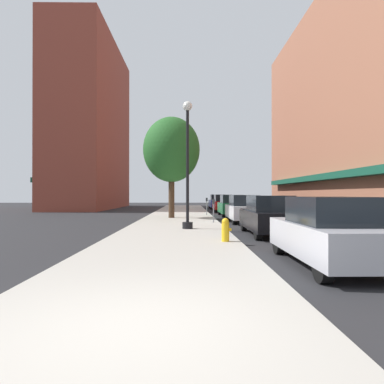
{
  "coord_description": "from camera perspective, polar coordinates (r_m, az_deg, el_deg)",
  "views": [
    {
      "loc": [
        0.61,
        -4.17,
        1.73
      ],
      "look_at": [
        0.87,
        17.51,
        1.85
      ],
      "focal_mm": 31.97,
      "sensor_mm": 36.0,
      "label": 1
    }
  ],
  "objects": [
    {
      "name": "tree_near",
      "position": [
        23.27,
        -3.44,
        7.02
      ],
      "size": [
        3.82,
        3.82,
        6.8
      ],
      "color": "#422D1E",
      "rests_on": "sidewalk_slab"
    },
    {
      "name": "car_green",
      "position": [
        26.81,
        6.58,
        -2.28
      ],
      "size": [
        1.8,
        4.3,
        1.66
      ],
      "rotation": [
        0.0,
        0.0,
        -0.0
      ],
      "color": "black",
      "rests_on": "ground"
    },
    {
      "name": "fire_hydrant",
      "position": [
        11.66,
        5.61,
        -6.26
      ],
      "size": [
        0.33,
        0.26,
        0.79
      ],
      "color": "gold",
      "rests_on": "sidewalk_slab"
    },
    {
      "name": "building_far_background",
      "position": [
        43.55,
        -16.44,
        10.48
      ],
      "size": [
        6.8,
        18.0,
        19.79
      ],
      "color": "brown",
      "rests_on": "ground"
    },
    {
      "name": "car_silver",
      "position": [
        8.86,
        21.94,
        -6.25
      ],
      "size": [
        1.8,
        4.3,
        1.66
      ],
      "rotation": [
        0.0,
        0.0,
        -0.01
      ],
      "color": "black",
      "rests_on": "ground"
    },
    {
      "name": "car_blue",
      "position": [
        39.25,
        4.26,
        -1.66
      ],
      "size": [
        1.8,
        4.3,
        1.66
      ],
      "rotation": [
        0.0,
        0.0,
        -0.0
      ],
      "color": "black",
      "rests_on": "ground"
    },
    {
      "name": "parking_meter_near",
      "position": [
        26.09,
        2.47,
        -2.03
      ],
      "size": [
        0.14,
        0.09,
        1.31
      ],
      "color": "slate",
      "rests_on": "sidewalk_slab"
    },
    {
      "name": "car_red",
      "position": [
        33.26,
        5.16,
        -1.9
      ],
      "size": [
        1.8,
        4.3,
        1.66
      ],
      "rotation": [
        0.0,
        0.0,
        0.02
      ],
      "color": "black",
      "rests_on": "ground"
    },
    {
      "name": "sidewalk_slab",
      "position": [
        23.24,
        -2.2,
        -4.43
      ],
      "size": [
        4.8,
        50.0,
        0.12
      ],
      "primitive_type": "cube",
      "color": "#A8A399",
      "rests_on": "ground"
    },
    {
      "name": "parking_meter_far",
      "position": [
        19.22,
        3.61,
        -2.64
      ],
      "size": [
        0.14,
        0.09,
        1.31
      ],
      "color": "slate",
      "rests_on": "sidewalk_slab"
    },
    {
      "name": "car_white",
      "position": [
        20.92,
        8.64,
        -2.83
      ],
      "size": [
        1.8,
        4.3,
        1.66
      ],
      "rotation": [
        0.0,
        0.0,
        0.0
      ],
      "color": "black",
      "rests_on": "ground"
    },
    {
      "name": "ground_plane",
      "position": [
        22.5,
        8.0,
        -4.72
      ],
      "size": [
        90.0,
        90.0,
        0.0
      ],
      "primitive_type": "plane",
      "color": "#232326"
    },
    {
      "name": "building_right_brick",
      "position": [
        30.89,
        28.05,
        14.49
      ],
      "size": [
        6.8,
        40.0,
        19.25
      ],
      "color": "#9E6047",
      "rests_on": "ground"
    },
    {
      "name": "car_black",
      "position": [
        14.67,
        12.7,
        -3.9
      ],
      "size": [
        1.8,
        4.3,
        1.66
      ],
      "rotation": [
        0.0,
        0.0,
        0.03
      ],
      "color": "black",
      "rests_on": "ground"
    },
    {
      "name": "lamppost",
      "position": [
        15.87,
        -0.75,
        5.02
      ],
      "size": [
        0.48,
        0.48,
        5.9
      ],
      "color": "black",
      "rests_on": "sidewalk_slab"
    }
  ]
}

